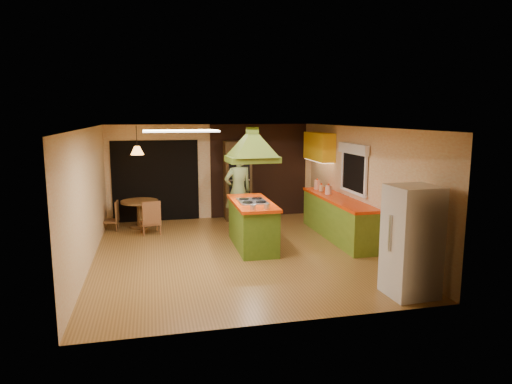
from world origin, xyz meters
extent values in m
plane|color=brown|center=(0.00, 0.00, 0.00)|extent=(6.50, 6.50, 0.00)
plane|color=beige|center=(0.00, 3.25, 1.25)|extent=(5.50, 0.00, 5.50)
plane|color=beige|center=(0.00, -3.25, 1.25)|extent=(5.50, 0.00, 5.50)
plane|color=beige|center=(-2.75, 0.00, 1.25)|extent=(0.00, 6.50, 6.50)
plane|color=beige|center=(2.75, 0.00, 1.25)|extent=(0.00, 6.50, 6.50)
plane|color=silver|center=(0.00, 0.00, 2.50)|extent=(6.50, 6.50, 0.00)
cube|color=#381E14|center=(1.25, 3.23, 1.25)|extent=(2.64, 0.03, 2.50)
cube|color=black|center=(-1.50, 3.23, 1.05)|extent=(2.20, 0.03, 2.10)
cube|color=olive|center=(2.45, 0.60, 0.43)|extent=(0.58, 3.00, 0.86)
cube|color=#E53807|center=(2.45, 0.60, 0.89)|extent=(0.62, 3.05, 0.06)
cube|color=yellow|center=(2.57, 2.20, 1.95)|extent=(0.34, 1.40, 0.70)
cube|color=black|center=(2.72, 0.40, 1.55)|extent=(0.03, 1.16, 0.96)
cube|color=white|center=(2.67, 0.40, 2.02)|extent=(0.10, 1.35, 0.22)
cube|color=white|center=(-1.10, -1.20, 2.48)|extent=(1.20, 0.60, 0.03)
cube|color=#4D731C|center=(0.42, 0.32, 0.46)|extent=(0.75, 1.88, 0.91)
cube|color=red|center=(0.42, 0.32, 0.94)|extent=(0.82, 1.96, 0.06)
cube|color=silver|center=(0.42, 0.32, 0.98)|extent=(0.58, 0.83, 0.02)
cube|color=#4F6619|center=(0.42, 0.32, 1.85)|extent=(1.06, 0.79, 0.12)
pyramid|color=#4F6619|center=(0.42, 0.32, 2.36)|extent=(1.06, 0.79, 0.45)
cube|color=#4F6619|center=(0.42, 0.32, 2.43)|extent=(0.22, 0.22, 0.14)
imported|color=#505B30|center=(0.37, 1.64, 0.97)|extent=(0.80, 0.63, 1.93)
cube|color=silver|center=(2.22, -2.75, 0.85)|extent=(0.73, 0.70, 1.70)
cube|color=#483117|center=(0.60, 2.95, 1.04)|extent=(0.70, 0.60, 2.08)
cube|color=black|center=(0.60, 2.65, 1.34)|extent=(0.53, 0.03, 0.45)
cube|color=black|center=(0.60, 2.65, 0.84)|extent=(0.53, 0.03, 0.45)
cylinder|color=brown|center=(-1.91, 2.55, 0.65)|extent=(0.90, 0.90, 0.05)
cylinder|color=brown|center=(-1.91, 2.55, 0.34)|extent=(0.14, 0.14, 0.63)
cylinder|color=brown|center=(-1.91, 2.55, 0.03)|extent=(0.50, 0.50, 0.05)
cone|color=#FF9E3F|center=(-1.91, 2.55, 1.90)|extent=(0.35, 0.35, 0.21)
cylinder|color=#F7DFC6|center=(2.40, 1.82, 1.03)|extent=(0.17, 0.17, 0.22)
cylinder|color=#F5DFC5|center=(2.40, 1.07, 1.02)|extent=(0.16, 0.16, 0.21)
cylinder|color=beige|center=(2.40, 1.53, 1.00)|extent=(0.15, 0.15, 0.15)
camera|label=1|loc=(-1.57, -8.74, 2.74)|focal=32.00mm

